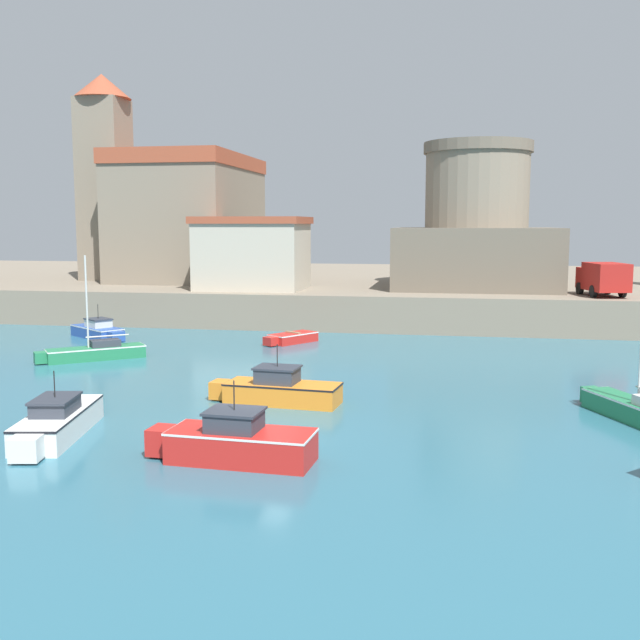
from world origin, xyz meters
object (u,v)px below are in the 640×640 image
Objects in this scene: church at (178,211)px; motorboat_orange_5 at (278,390)px; motorboat_white_4 at (57,421)px; sailboat_green_2 at (94,352)px; motorboat_blue_7 at (98,331)px; fortress at (476,236)px; motorboat_red_1 at (236,442)px; harbor_shed_near_wharf at (253,253)px; truck_on_quay at (603,278)px; dinghy_red_0 at (291,338)px.

motorboat_orange_5 is at bearing -63.14° from church.
sailboat_green_2 is at bearing 112.28° from motorboat_white_4.
motorboat_blue_7 is 28.06m from fortress.
motorboat_white_4 is at bearing 167.92° from motorboat_red_1.
motorboat_orange_5 reaches higher than motorboat_blue_7.
fortress is at bearing 46.29° from sailboat_green_2.
motorboat_red_1 is at bearing -67.05° from church.
harbor_shed_near_wharf is 24.16m from truck_on_quay.
motorboat_blue_7 is at bearing -129.28° from harbor_shed_near_wharf.
motorboat_white_4 is 38.31m from fortress.
motorboat_white_4 is 0.50× the size of fortress.
motorboat_white_4 is 1.26× the size of motorboat_blue_7.
motorboat_orange_5 is 1.16× the size of motorboat_blue_7.
motorboat_red_1 is 0.67× the size of harbor_shed_near_wharf.
motorboat_blue_7 is at bearing 113.28° from motorboat_white_4.
motorboat_blue_7 is at bearing -178.93° from dinghy_red_0.
motorboat_red_1 is 32.96m from harbor_shed_near_wharf.
motorboat_blue_7 reaches higher than dinghy_red_0.
dinghy_red_0 is 0.62× the size of motorboat_white_4.
motorboat_white_4 is at bearing -87.32° from harbor_shed_near_wharf.
church is (-13.79, 17.65, 7.94)m from dinghy_red_0.
truck_on_quay reaches higher than motorboat_white_4.
motorboat_white_4 is 36.84m from truck_on_quay.
sailboat_green_2 is (-12.34, 15.23, -0.19)m from motorboat_red_1.
motorboat_white_4 is at bearing -112.65° from fortress.
church is at bearing 171.25° from fortress.
motorboat_orange_5 is 0.46× the size of fortress.
sailboat_green_2 is 26.63m from church.
harbor_shed_near_wharf is (-4.85, 9.05, 4.76)m from dinghy_red_0.
motorboat_blue_7 is at bearing -149.23° from fortress.
motorboat_orange_5 is 0.69× the size of harbor_shed_near_wharf.
dinghy_red_0 is 22.82m from motorboat_red_1.
fortress is (11.15, 13.81, 5.93)m from dinghy_red_0.
harbor_shed_near_wharf is at bearing -43.89° from church.
motorboat_orange_5 is (-0.45, 7.48, -0.06)m from motorboat_red_1.
truck_on_quay is (22.67, 28.87, 3.12)m from motorboat_white_4.
motorboat_blue_7 is 0.28× the size of church.
sailboat_green_2 reaches higher than dinghy_red_0.
church is (-4.70, 25.01, 7.83)m from sailboat_green_2.
motorboat_white_4 reaches higher than dinghy_red_0.
motorboat_orange_5 is (2.80, -15.10, 0.24)m from dinghy_red_0.
fortress reaches higher than motorboat_blue_7.
motorboat_orange_5 is 37.52m from church.
dinghy_red_0 is at bearing 98.19° from motorboat_red_1.
truck_on_quay is (33.02, -9.93, -4.60)m from church.
motorboat_white_4 is at bearing -135.87° from motorboat_orange_5.
dinghy_red_0 is at bearing -61.82° from harbor_shed_near_wharf.
harbor_shed_near_wharf is at bearing 92.68° from motorboat_white_4.
motorboat_white_4 reaches higher than motorboat_blue_7.
church reaches higher than dinghy_red_0.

